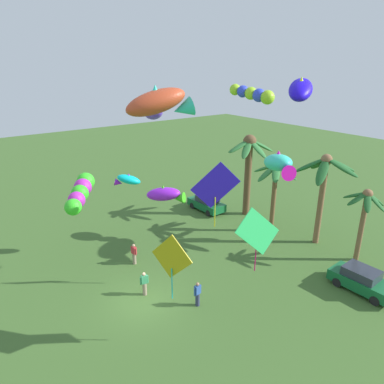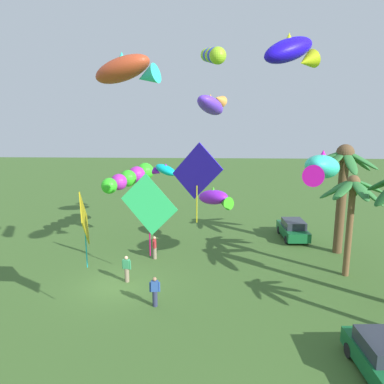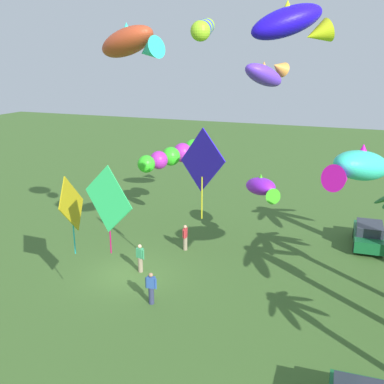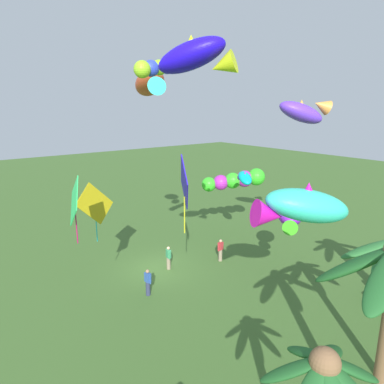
# 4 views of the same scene
# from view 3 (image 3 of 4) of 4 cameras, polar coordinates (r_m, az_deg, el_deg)

# --- Properties ---
(ground_plane) EXTENTS (120.00, 120.00, 0.00)m
(ground_plane) POSITION_cam_3_polar(r_m,az_deg,el_deg) (24.75, -8.03, -10.28)
(ground_plane) COLOR #3D6028
(parked_car_1) EXTENTS (3.98, 1.88, 1.51)m
(parked_car_1) POSITION_cam_3_polar(r_m,az_deg,el_deg) (29.70, 21.44, -5.07)
(parked_car_1) COLOR #145B2D
(parked_car_1) RESTS_ON ground
(spectator_0) EXTENTS (0.54, 0.30, 1.59)m
(spectator_0) POSITION_cam_3_polar(r_m,az_deg,el_deg) (27.14, -0.87, -5.74)
(spectator_0) COLOR gray
(spectator_0) RESTS_ON ground
(spectator_1) EXTENTS (0.30, 0.54, 1.59)m
(spectator_1) POSITION_cam_3_polar(r_m,az_deg,el_deg) (24.62, -6.57, -8.28)
(spectator_1) COLOR gray
(spectator_1) RESTS_ON ground
(spectator_2) EXTENTS (0.27, 0.55, 1.59)m
(spectator_2) POSITION_cam_3_polar(r_m,az_deg,el_deg) (21.58, -5.19, -12.00)
(spectator_2) COLOR #2D3351
(spectator_2) RESTS_ON ground
(kite_fish_0) EXTENTS (3.32, 2.93, 1.49)m
(kite_fish_0) POSITION_cam_3_polar(r_m,az_deg,el_deg) (26.93, 8.81, 0.60)
(kite_fish_0) COLOR #961FE8
(kite_fish_1) EXTENTS (2.52, 3.80, 1.91)m
(kite_fish_1) POSITION_cam_3_polar(r_m,az_deg,el_deg) (20.83, -7.84, 18.21)
(kite_fish_1) COLOR #C34323
(kite_diamond_2) EXTENTS (1.55, 2.60, 4.15)m
(kite_diamond_2) POSITION_cam_3_polar(r_m,az_deg,el_deg) (19.61, 1.28, 3.82)
(kite_diamond_2) COLOR #2916CA
(kite_fish_3) EXTENTS (1.58, 2.03, 1.06)m
(kite_fish_3) POSITION_cam_3_polar(r_m,az_deg,el_deg) (26.84, 1.47, 5.24)
(kite_fish_3) COLOR #0AC2C3
(kite_diamond_4) EXTENTS (2.51, 0.65, 3.59)m
(kite_diamond_4) POSITION_cam_3_polar(r_m,az_deg,el_deg) (19.98, -14.99, -1.62)
(kite_diamond_4) COLOR gold
(kite_fish_5) EXTENTS (3.51, 2.71, 1.95)m
(kite_fish_5) POSITION_cam_3_polar(r_m,az_deg,el_deg) (26.95, 9.32, 14.54)
(kite_fish_5) COLOR #6535E7
(kite_fish_6) EXTENTS (2.51, 3.00, 1.66)m
(kite_fish_6) POSITION_cam_3_polar(r_m,az_deg,el_deg) (15.88, 12.45, 20.15)
(kite_fish_6) COLOR #1D0CE8
(kite_diamond_7) EXTENTS (0.66, 2.25, 3.20)m
(kite_diamond_7) POSITION_cam_3_polar(r_m,az_deg,el_deg) (16.09, -10.55, -0.98)
(kite_diamond_7) COLOR #2FD164
(kite_tube_8) EXTENTS (2.51, 1.07, 0.92)m
(kite_tube_8) POSITION_cam_3_polar(r_m,az_deg,el_deg) (17.14, 1.46, 19.95)
(kite_tube_8) COLOR #95D123
(kite_tube_9) EXTENTS (4.32, 3.28, 1.77)m
(kite_tube_9) POSITION_cam_3_polar(r_m,az_deg,el_deg) (29.78, -2.29, 4.66)
(kite_tube_9) COLOR #33D324
(kite_fish_10) EXTENTS (4.04, 3.09, 1.82)m
(kite_fish_10) POSITION_cam_3_polar(r_m,az_deg,el_deg) (19.14, 20.34, 3.00)
(kite_fish_10) COLOR #33DCB9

